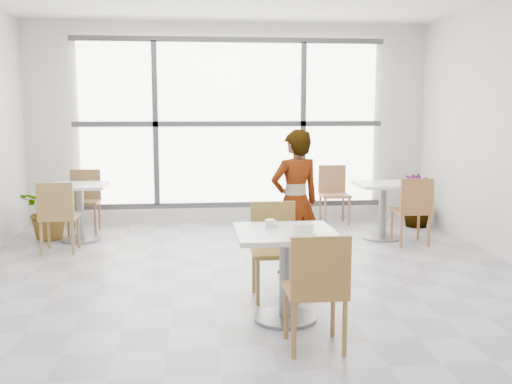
{
  "coord_description": "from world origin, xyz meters",
  "views": [
    {
      "loc": [
        -0.53,
        -5.42,
        1.73
      ],
      "look_at": [
        0.0,
        -0.3,
        1.0
      ],
      "focal_mm": 41.48,
      "sensor_mm": 36.0,
      "label": 1
    }
  ],
  "objects": [
    {
      "name": "person",
      "position": [
        0.5,
        0.59,
        0.76
      ],
      "size": [
        0.64,
        0.52,
        1.52
      ],
      "primitive_type": "imported",
      "rotation": [
        0.0,
        0.0,
        3.46
      ],
      "color": "black",
      "rests_on": "ground"
    },
    {
      "name": "plant_left",
      "position": [
        -2.44,
        2.54,
        0.4
      ],
      "size": [
        0.85,
        0.78,
        0.79
      ],
      "primitive_type": "imported",
      "rotation": [
        0.0,
        0.0,
        -0.25
      ],
      "color": "#457138",
      "rests_on": "ground"
    },
    {
      "name": "wall_front",
      "position": [
        0.0,
        -3.5,
        1.5
      ],
      "size": [
        6.0,
        0.0,
        6.0
      ],
      "primitive_type": "plane",
      "rotation": [
        -1.57,
        0.0,
        0.0
      ],
      "color": "silver",
      "rests_on": "ground"
    },
    {
      "name": "plant_right",
      "position": [
        2.7,
        2.84,
        0.38
      ],
      "size": [
        0.48,
        0.48,
        0.77
      ],
      "primitive_type": "imported",
      "rotation": [
        0.0,
        0.0,
        0.13
      ],
      "color": "#39743B",
      "rests_on": "ground"
    },
    {
      "name": "bg_chair_right_far",
      "position": [
        1.56,
        3.28,
        0.5
      ],
      "size": [
        0.42,
        0.42,
        0.87
      ],
      "color": "#9C6C4A",
      "rests_on": "ground"
    },
    {
      "name": "bg_table_left",
      "position": [
        -2.04,
        2.4,
        0.49
      ],
      "size": [
        0.7,
        0.7,
        0.75
      ],
      "color": "silver",
      "rests_on": "ground"
    },
    {
      "name": "chair_near",
      "position": [
        0.31,
        -1.45,
        0.5
      ],
      "size": [
        0.42,
        0.42,
        0.87
      ],
      "rotation": [
        0.0,
        0.0,
        3.14
      ],
      "color": "olive",
      "rests_on": "ground"
    },
    {
      "name": "oatmeal_bowl",
      "position": [
        0.31,
        -0.91,
        0.79
      ],
      "size": [
        0.21,
        0.21,
        0.1
      ],
      "color": "white",
      "rests_on": "main_table"
    },
    {
      "name": "bg_chair_right_near",
      "position": [
        2.2,
        1.68,
        0.5
      ],
      "size": [
        0.42,
        0.42,
        0.87
      ],
      "rotation": [
        0.0,
        0.0,
        3.14
      ],
      "color": "#976136",
      "rests_on": "ground"
    },
    {
      "name": "chair_far",
      "position": [
        0.19,
        -0.14,
        0.5
      ],
      "size": [
        0.42,
        0.42,
        0.87
      ],
      "color": "olive",
      "rests_on": "ground"
    },
    {
      "name": "wall_back",
      "position": [
        0.0,
        3.5,
        1.5
      ],
      "size": [
        6.0,
        0.0,
        6.0
      ],
      "primitive_type": "plane",
      "rotation": [
        1.57,
        0.0,
        0.0
      ],
      "color": "silver",
      "rests_on": "ground"
    },
    {
      "name": "bg_table_right",
      "position": [
        1.95,
        2.1,
        0.49
      ],
      "size": [
        0.7,
        0.7,
        0.75
      ],
      "color": "white",
      "rests_on": "ground"
    },
    {
      "name": "bg_chair_left_near",
      "position": [
        -2.17,
        1.72,
        0.5
      ],
      "size": [
        0.42,
        0.42,
        0.87
      ],
      "rotation": [
        0.0,
        0.0,
        3.14
      ],
      "color": "olive",
      "rests_on": "ground"
    },
    {
      "name": "main_table",
      "position": [
        0.19,
        -0.79,
        0.52
      ],
      "size": [
        0.8,
        0.8,
        0.75
      ],
      "color": "silver",
      "rests_on": "ground"
    },
    {
      "name": "window",
      "position": [
        0.0,
        3.44,
        1.5
      ],
      "size": [
        4.6,
        0.07,
        2.52
      ],
      "color": "white",
      "rests_on": "ground"
    },
    {
      "name": "bg_chair_left_far",
      "position": [
        -2.09,
        3.01,
        0.5
      ],
      "size": [
        0.42,
        0.42,
        0.87
      ],
      "color": "olive",
      "rests_on": "ground"
    },
    {
      "name": "coffee_cup",
      "position": [
        0.08,
        -0.65,
        0.78
      ],
      "size": [
        0.16,
        0.13,
        0.07
      ],
      "color": "silver",
      "rests_on": "main_table"
    },
    {
      "name": "floor",
      "position": [
        0.0,
        0.0,
        0.0
      ],
      "size": [
        7.0,
        7.0,
        0.0
      ],
      "primitive_type": "plane",
      "color": "#9E9EA5",
      "rests_on": "ground"
    }
  ]
}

